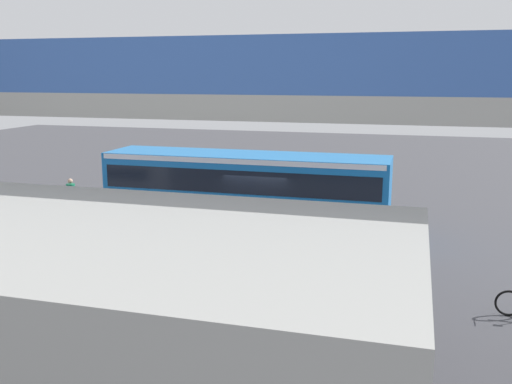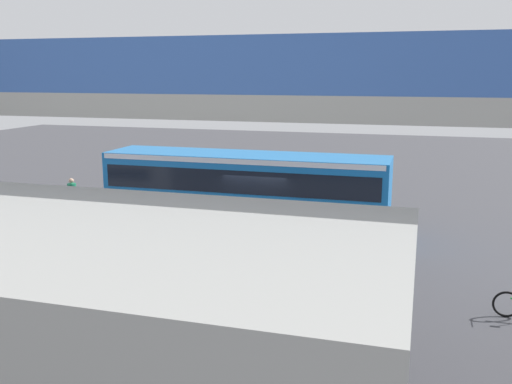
# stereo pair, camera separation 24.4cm
# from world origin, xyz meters

# --- Properties ---
(ground) EXTENTS (80.00, 80.00, 0.00)m
(ground) POSITION_xyz_m (0.00, 0.00, 0.00)
(ground) COLOR #424247
(city_bus) EXTENTS (11.54, 2.85, 3.15)m
(city_bus) POSITION_xyz_m (0.77, -0.49, 1.88)
(city_bus) COLOR #196BB7
(city_bus) RESTS_ON ground
(pedestrian) EXTENTS (0.38, 0.38, 1.79)m
(pedestrian) POSITION_xyz_m (8.75, -0.22, 0.89)
(pedestrian) COLOR #2D2D38
(pedestrian) RESTS_ON ground
(lane_dash_leftmost) EXTENTS (2.00, 0.20, 0.01)m
(lane_dash_leftmost) POSITION_xyz_m (-4.00, -2.30, 0.00)
(lane_dash_leftmost) COLOR silver
(lane_dash_leftmost) RESTS_ON ground
(lane_dash_left) EXTENTS (2.00, 0.20, 0.01)m
(lane_dash_left) POSITION_xyz_m (0.00, -2.30, 0.00)
(lane_dash_left) COLOR silver
(lane_dash_left) RESTS_ON ground
(lane_dash_centre) EXTENTS (2.00, 0.20, 0.01)m
(lane_dash_centre) POSITION_xyz_m (4.00, -2.30, 0.00)
(lane_dash_centre) COLOR silver
(lane_dash_centre) RESTS_ON ground
(pedestrian_overpass) EXTENTS (24.81, 2.60, 7.03)m
(pedestrian_overpass) POSITION_xyz_m (0.00, 9.46, 5.18)
(pedestrian_overpass) COLOR #9E9E99
(pedestrian_overpass) RESTS_ON ground
(station_building) EXTENTS (9.00, 5.04, 4.20)m
(station_building) POSITION_xyz_m (-1.56, 14.30, 2.10)
(station_building) COLOR #9E9E99
(station_building) RESTS_ON ground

